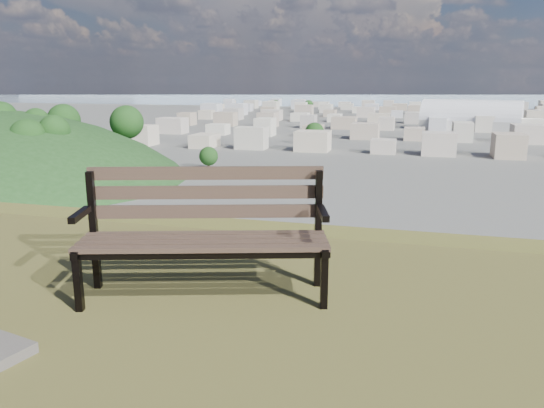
% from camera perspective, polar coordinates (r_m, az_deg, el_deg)
% --- Properties ---
extents(park_bench, '(1.97, 1.11, 0.98)m').
position_cam_1_polar(park_bench, '(4.14, -7.25, -2.31)').
color(park_bench, '#473429').
rests_on(park_bench, hilltop_mesa).
extents(arena, '(54.50, 31.88, 21.57)m').
position_cam_1_polar(arena, '(311.50, 20.55, 8.37)').
color(arena, beige).
rests_on(arena, ground).
extents(city_blocks, '(395.00, 361.00, 7.00)m').
position_cam_1_polar(city_blocks, '(396.55, 15.09, 9.37)').
color(city_blocks, beige).
rests_on(city_blocks, ground).
extents(city_trees, '(406.52, 387.20, 9.98)m').
position_cam_1_polar(city_trees, '(322.34, 10.28, 9.08)').
color(city_trees, '#332419').
rests_on(city_trees, ground).
extents(bay_water, '(2400.00, 700.00, 0.12)m').
position_cam_1_polar(bay_water, '(901.82, 15.27, 11.02)').
color(bay_water, '#9BB4C5').
rests_on(bay_water, ground).
extents(far_hills, '(2050.00, 340.00, 60.00)m').
position_cam_1_polar(far_hills, '(1405.72, 12.86, 12.80)').
color(far_hills, '#97A9BC').
rests_on(far_hills, ground).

